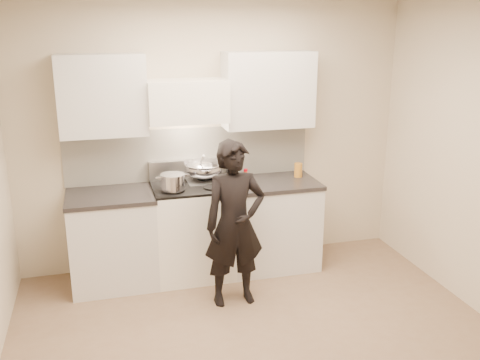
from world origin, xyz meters
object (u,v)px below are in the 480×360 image
utensil_crock (232,170)px  person (235,224)px  stove (193,230)px  counter_right (271,223)px  wok (204,168)px

utensil_crock → person: (-0.19, -0.83, -0.26)m
utensil_crock → person: person is taller
stove → counter_right: 0.83m
stove → person: person is taller
counter_right → wok: bearing=167.9°
stove → counter_right: stove is taller
wok → stove: bearing=-136.9°
utensil_crock → stove: bearing=-159.4°
counter_right → utensil_crock: bearing=155.4°
stove → wok: 0.63m
counter_right → person: 0.92m
wok → utensil_crock: (0.30, 0.03, -0.05)m
wok → utensil_crock: size_ratio=1.51×
wok → utensil_crock: 0.31m
person → wok: bearing=96.0°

